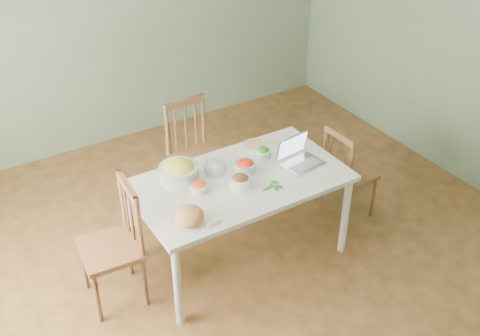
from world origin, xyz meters
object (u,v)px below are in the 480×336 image
chair_left (109,247)px  chair_right (350,172)px  bread_boule (190,216)px  bowl_squash (179,171)px  dining_table (240,218)px  chair_far (197,156)px  laptop (303,153)px

chair_left → chair_right: (2.19, -0.10, -0.06)m
bread_boule → bowl_squash: (0.17, 0.50, 0.02)m
dining_table → chair_right: chair_right is taller
bread_boule → bowl_squash: bowl_squash is taller
chair_right → bread_boule: bread_boule is taller
dining_table → chair_far: size_ratio=1.66×
dining_table → bowl_squash: 0.66m
chair_far → chair_left: size_ratio=0.99×
chair_far → bowl_squash: (-0.47, -0.63, 0.36)m
chair_far → laptop: 1.12m
dining_table → chair_right: bearing=-0.3°
bread_boule → laptop: size_ratio=0.64×
chair_left → bowl_squash: chair_left is taller
chair_right → bowl_squash: size_ratio=2.91×
chair_left → chair_right: chair_left is taller
chair_left → bread_boule: 0.69m
bread_boule → laptop: 1.12m
bowl_squash → bread_boule: bearing=-108.6°
bowl_squash → chair_right: bearing=-8.4°
dining_table → bread_boule: (-0.58, -0.28, 0.45)m
dining_table → bowl_squash: size_ratio=5.40×
chair_left → laptop: 1.64m
chair_far → bread_boule: size_ratio=4.93×
chair_right → bread_boule: (-1.71, -0.28, 0.39)m
chair_right → bowl_squash: bowl_squash is taller
chair_right → chair_far: bearing=49.5°
dining_table → chair_far: (0.07, 0.85, 0.11)m
dining_table → chair_left: (-1.06, 0.09, 0.11)m
bowl_squash → chair_far: bearing=53.0°
chair_right → bread_boule: size_ratio=4.43×
chair_right → bowl_squash: 1.61m
chair_left → bowl_squash: 0.75m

